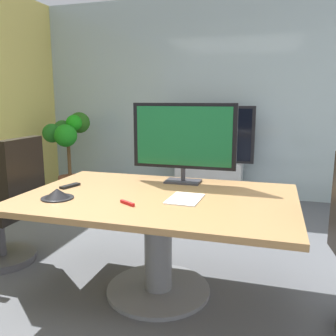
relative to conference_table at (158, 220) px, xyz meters
name	(u,v)px	position (x,y,z in m)	size (l,w,h in m)	color
ground_plane	(147,295)	(-0.06, -0.08, -0.55)	(6.91, 6.91, 0.00)	#515459
wall_back_glass_partition	(216,98)	(-0.06, 2.88, 0.85)	(5.35, 0.10, 2.81)	#9EB2B7
conference_table	(158,220)	(0.00, 0.00, 0.00)	(1.89, 1.24, 0.73)	olive
office_chair_left	(8,212)	(-1.37, 0.09, -0.10)	(0.60, 0.57, 1.09)	#4C4C51
tv_monitor	(184,138)	(0.07, 0.45, 0.54)	(0.84, 0.18, 0.64)	#333338
wall_display_unit	(209,169)	(-0.07, 2.52, -0.11)	(1.20, 0.36, 1.31)	#B7BABC
potted_plant	(68,144)	(-2.05, 2.14, 0.21)	(0.57, 0.63, 1.21)	brown
conference_phone	(57,194)	(-0.63, -0.27, 0.21)	(0.22, 0.22, 0.07)	black
remote_control	(70,186)	(-0.73, 0.04, 0.19)	(0.05, 0.17, 0.02)	black
whiteboard_marker	(127,203)	(-0.12, -0.26, 0.19)	(0.13, 0.02, 0.02)	red
paper_notepad	(185,199)	(0.21, -0.04, 0.18)	(0.21, 0.30, 0.01)	white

